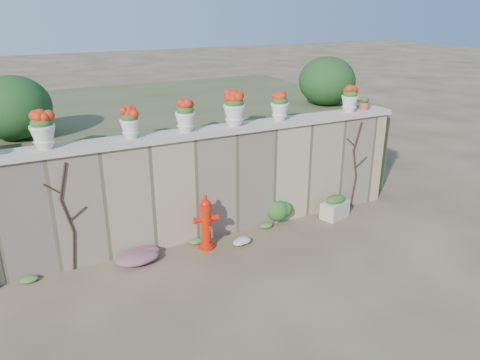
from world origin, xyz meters
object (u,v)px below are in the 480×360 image
planter_box (335,207)px  urn_pot_0 (42,130)px  terracotta_pot (364,104)px  fire_hydrant (206,222)px

planter_box → urn_pot_0: size_ratio=1.12×
terracotta_pot → fire_hydrant: bearing=-172.3°
fire_hydrant → urn_pot_0: size_ratio=1.73×
terracotta_pot → planter_box: bearing=-152.3°
urn_pot_0 → planter_box: bearing=-5.4°
fire_hydrant → urn_pot_0: bearing=175.1°
planter_box → urn_pot_0: (-5.38, 0.51, 2.17)m
urn_pot_0 → terracotta_pot: urn_pot_0 is taller
fire_hydrant → urn_pot_0: urn_pot_0 is taller
planter_box → terracotta_pot: size_ratio=2.48×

